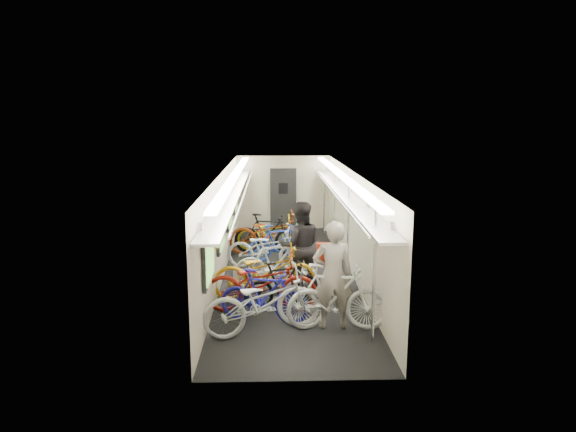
{
  "coord_description": "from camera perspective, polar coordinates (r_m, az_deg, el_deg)",
  "views": [
    {
      "loc": [
        -0.37,
        -11.59,
        3.62
      ],
      "look_at": [
        0.04,
        1.22,
        1.15
      ],
      "focal_mm": 32.0,
      "sensor_mm": 36.0,
      "label": 1
    }
  ],
  "objects": [
    {
      "name": "bicycle_0",
      "position": [
        8.74,
        -2.44,
        -9.53
      ],
      "size": [
        2.29,
        1.31,
        1.14
      ],
      "primitive_type": "imported",
      "rotation": [
        0.0,
        0.0,
        1.84
      ],
      "color": "silver",
      "rests_on": "ground"
    },
    {
      "name": "bicycle_2",
      "position": [
        9.71,
        -3.01,
        -7.49
      ],
      "size": [
        2.14,
        0.8,
        1.11
      ],
      "primitive_type": "imported",
      "rotation": [
        0.0,
        0.0,
        1.54
      ],
      "color": "maroon",
      "rests_on": "ground"
    },
    {
      "name": "bicycle_5",
      "position": [
        11.02,
        -1.35,
        -5.24
      ],
      "size": [
        1.91,
        0.85,
        1.11
      ],
      "primitive_type": "imported",
      "rotation": [
        0.0,
        0.0,
        1.75
      ],
      "color": "white",
      "rests_on": "ground"
    },
    {
      "name": "bicycle_9",
      "position": [
        13.75,
        -2.34,
        -2.0
      ],
      "size": [
        1.9,
        0.91,
        1.1
      ],
      "primitive_type": "imported",
      "rotation": [
        0.0,
        0.0,
        1.35
      ],
      "color": "black",
      "rests_on": "ground"
    },
    {
      "name": "passenger_mid",
      "position": [
        10.83,
        1.37,
        -3.36
      ],
      "size": [
        0.94,
        0.74,
        1.9
      ],
      "primitive_type": "imported",
      "rotation": [
        0.0,
        0.0,
        3.16
      ],
      "color": "black",
      "rests_on": "ground"
    },
    {
      "name": "bicycle_1",
      "position": [
        9.26,
        -2.7,
        -8.86
      ],
      "size": [
        1.69,
        0.86,
        0.98
      ],
      "primitive_type": "imported",
      "rotation": [
        0.0,
        0.0,
        1.31
      ],
      "color": "#1C1999",
      "rests_on": "ground"
    },
    {
      "name": "bicycle_6",
      "position": [
        12.4,
        -2.42,
        -3.64
      ],
      "size": [
        2.02,
        1.03,
        1.01
      ],
      "primitive_type": "imported",
      "rotation": [
        0.0,
        0.0,
        1.38
      ],
      "color": "silver",
      "rests_on": "ground"
    },
    {
      "name": "bicycle_3",
      "position": [
        9.96,
        -0.68,
        -7.55
      ],
      "size": [
        1.6,
        0.99,
        0.93
      ],
      "primitive_type": "imported",
      "rotation": [
        0.0,
        0.0,
        1.96
      ],
      "color": "black",
      "rests_on": "ground"
    },
    {
      "name": "train_car_shell",
      "position": [
        12.46,
        -1.77,
        1.84
      ],
      "size": [
        10.0,
        10.0,
        10.0
      ],
      "color": "black",
      "rests_on": "ground"
    },
    {
      "name": "bicycle_7",
      "position": [
        13.05,
        -1.13,
        -2.99
      ],
      "size": [
        1.67,
        0.95,
        0.97
      ],
      "primitive_type": "imported",
      "rotation": [
        0.0,
        0.0,
        1.9
      ],
      "color": "#1C3EA9",
      "rests_on": "ground"
    },
    {
      "name": "bicycle_4",
      "position": [
        10.41,
        -2.57,
        -6.23
      ],
      "size": [
        2.19,
        1.0,
        1.11
      ],
      "primitive_type": "imported",
      "rotation": [
        0.0,
        0.0,
        1.7
      ],
      "color": "orange",
      "rests_on": "ground"
    },
    {
      "name": "bicycle_10",
      "position": [
        14.11,
        -1.91,
        -1.92
      ],
      "size": [
        1.86,
        0.66,
        0.98
      ],
      "primitive_type": "imported",
      "rotation": [
        0.0,
        0.0,
        1.56
      ],
      "color": "yellow",
      "rests_on": "ground"
    },
    {
      "name": "passenger_near",
      "position": [
        8.91,
        4.99,
        -6.56
      ],
      "size": [
        0.71,
        0.48,
        1.91
      ],
      "primitive_type": "imported",
      "rotation": [
        0.0,
        0.0,
        3.18
      ],
      "color": "gray",
      "rests_on": "ground"
    },
    {
      "name": "backpack",
      "position": [
        8.99,
        4.04,
        -4.2
      ],
      "size": [
        0.27,
        0.15,
        0.38
      ],
      "primitive_type": "cube",
      "rotation": [
        0.0,
        0.0,
        -0.04
      ],
      "color": "#A22210",
      "rests_on": "passenger_near"
    },
    {
      "name": "bicycle_8",
      "position": [
        13.69,
        -1.99,
        -1.93
      ],
      "size": [
        2.21,
        0.82,
        1.15
      ],
      "primitive_type": "imported",
      "rotation": [
        0.0,
        0.0,
        1.59
      ],
      "color": "maroon",
      "rests_on": "ground"
    },
    {
      "name": "bicycle_11",
      "position": [
        8.97,
        4.97,
        -8.93
      ],
      "size": [
        1.99,
        0.81,
        1.16
      ],
      "primitive_type": "imported",
      "rotation": [
        0.0,
        0.0,
        1.43
      ],
      "color": "white",
      "rests_on": "ground"
    }
  ]
}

